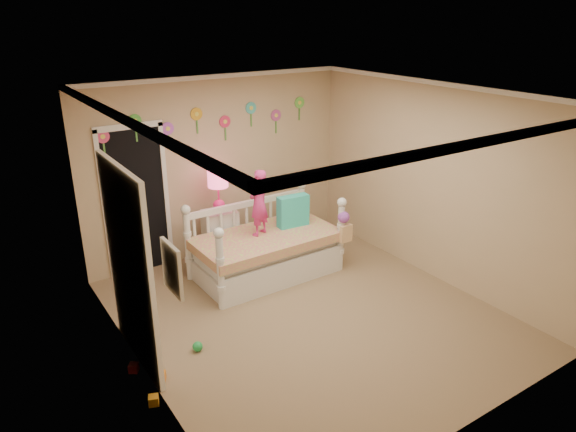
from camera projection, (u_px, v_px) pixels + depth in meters
floor at (309, 314)px, 6.35m from camera, size 4.00×4.50×0.01m
ceiling at (312, 95)px, 5.41m from camera, size 4.00×4.50×0.01m
back_wall at (219, 167)px, 7.62m from camera, size 4.00×0.01×2.60m
left_wall at (133, 257)px, 4.85m from camera, size 0.01×4.50×2.60m
right_wall at (434, 183)px, 6.91m from camera, size 0.01×4.50×2.60m
crown_molding at (312, 98)px, 5.42m from camera, size 4.00×4.50×0.06m
daybed at (266, 238)px, 7.14m from camera, size 1.98×1.08×1.06m
pillow_turquoise at (293, 211)px, 7.32m from camera, size 0.45×0.19×0.44m
pillow_lime at (293, 207)px, 7.58m from camera, size 0.38×0.17×0.35m
child at (259, 203)px, 6.96m from camera, size 0.39×0.33×0.90m
nightstand at (221, 236)px, 7.58m from camera, size 0.50×0.40×0.77m
table_lamp at (218, 183)px, 7.29m from camera, size 0.28×0.28×0.62m
closet_doorway at (136, 200)px, 7.07m from camera, size 0.90×0.04×2.07m
flower_decals at (211, 123)px, 7.34m from camera, size 3.40×0.02×0.50m
mirror_closet at (130, 267)px, 5.19m from camera, size 0.07×1.30×2.10m
wall_picture at (172, 269)px, 4.07m from camera, size 0.05×0.34×0.42m
hanging_bag at (344, 228)px, 7.18m from camera, size 0.20×0.16×0.36m
toy_scatter at (182, 370)px, 5.28m from camera, size 0.92×1.37×0.11m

